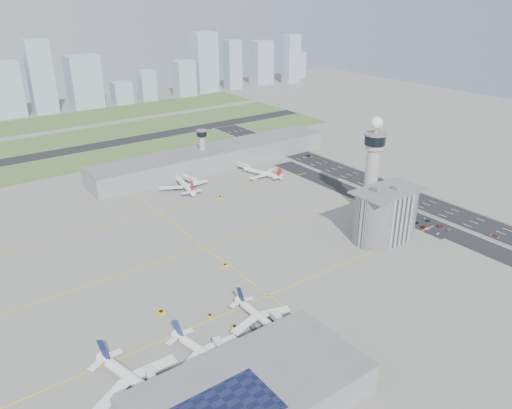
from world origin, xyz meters
TOP-DOWN VIEW (x-y plane):
  - ground at (0.00, 0.00)m, footprint 1000.00×1000.00m
  - grass_strip_0 at (-20.00, 225.00)m, footprint 480.00×50.00m
  - grass_strip_1 at (-20.00, 300.00)m, footprint 480.00×60.00m
  - grass_strip_2 at (-20.00, 380.00)m, footprint 480.00×70.00m
  - runway at (-20.00, 262.00)m, footprint 480.00×22.00m
  - highway at (115.00, 0.00)m, footprint 28.00×500.00m
  - barrier_left at (101.00, 0.00)m, footprint 0.60×500.00m
  - barrier_right at (129.00, 0.00)m, footprint 0.60×500.00m
  - landside_road at (90.00, -10.00)m, footprint 18.00×260.00m
  - parking_lot at (88.00, -22.00)m, footprint 20.00×44.00m
  - taxiway_line_h_0 at (-40.00, -30.00)m, footprint 260.00×0.60m
  - taxiway_line_h_1 at (-40.00, 30.00)m, footprint 260.00×0.60m
  - taxiway_line_h_2 at (-40.00, 90.00)m, footprint 260.00×0.60m
  - taxiway_line_v at (-40.00, 30.00)m, footprint 0.60×260.00m
  - control_tower at (72.00, 8.00)m, footprint 14.00×14.00m
  - secondary_tower at (30.00, 150.00)m, footprint 8.60×8.60m
  - admin_building at (51.99, -22.00)m, footprint 42.00×24.00m
  - terminal_pier at (40.00, 148.00)m, footprint 210.00×32.00m
  - near_terminal at (-88.07, -82.02)m, footprint 84.00×42.00m
  - airplane_near_a at (-116.65, -49.79)m, footprint 47.63×52.34m
  - airplane_near_b at (-87.89, -52.06)m, footprint 41.08×45.65m
  - airplane_near_c at (-56.04, -45.82)m, footprint 31.76×37.24m
  - airplane_far_a at (-5.05, 118.92)m, footprint 44.58×49.90m
  - airplane_far_b at (57.04, 104.51)m, footprint 40.00×43.60m
  - jet_bridge_near_0 at (-113.00, -61.00)m, footprint 5.39×14.31m
  - jet_bridge_near_1 at (-83.00, -61.00)m, footprint 5.39×14.31m
  - jet_bridge_near_2 at (-53.00, -61.00)m, footprint 5.39×14.31m
  - jet_bridge_far_0 at (2.00, 132.00)m, footprint 5.39×14.31m
  - jet_bridge_far_1 at (52.00, 132.00)m, footprint 5.39×14.31m
  - tug_0 at (-88.65, -12.87)m, footprint 3.76×2.87m
  - tug_1 at (-71.84, -27.96)m, footprint 3.35×3.17m
  - tug_2 at (-67.62, -41.64)m, footprint 4.02×4.24m
  - tug_3 at (-42.18, 5.29)m, footprint 3.18×2.41m
  - tug_4 at (5.99, 86.52)m, footprint 3.78×3.48m
  - tug_5 at (47.14, 101.66)m, footprint 3.71×3.25m
  - car_lot_0 at (82.32, -38.57)m, footprint 3.58×1.85m
  - car_lot_1 at (82.92, -30.59)m, footprint 3.76×1.67m
  - car_lot_2 at (83.32, -27.49)m, footprint 4.81×2.54m
  - car_lot_3 at (83.97, -20.98)m, footprint 4.55×2.42m
  - car_lot_4 at (82.88, -13.08)m, footprint 3.95×1.75m
  - car_lot_5 at (84.10, -6.31)m, footprint 4.05×1.76m
  - car_lot_6 at (92.64, -39.20)m, footprint 4.42×2.53m
  - car_lot_7 at (92.63, -32.64)m, footprint 4.65×2.28m
  - car_lot_8 at (92.82, -23.70)m, footprint 3.93×1.98m
  - car_lot_9 at (93.81, -21.02)m, footprint 4.16×1.98m
  - car_lot_10 at (91.89, -11.55)m, footprint 4.40×2.08m
  - car_lot_11 at (92.31, -3.39)m, footprint 4.00×1.97m
  - car_hw_0 at (108.09, -60.43)m, footprint 1.45×3.40m
  - car_hw_1 at (115.05, 40.05)m, footprint 1.23×3.31m
  - car_hw_2 at (120.81, 121.71)m, footprint 2.61×4.66m
  - car_hw_4 at (109.19, 178.77)m, footprint 2.00×3.95m
  - skyline_bldg_7 at (-59.44, 436.89)m, footprint 35.76×28.61m
  - skyline_bldg_8 at (-19.42, 431.56)m, footprint 26.33×21.06m
  - skyline_bldg_9 at (30.27, 432.32)m, footprint 36.96×29.57m
  - skyline_bldg_10 at (73.27, 423.68)m, footprint 23.01×18.41m
  - skyline_bldg_11 at (108.28, 423.34)m, footprint 20.22×16.18m
  - skyline_bldg_12 at (162.17, 421.29)m, footprint 26.14×20.92m
  - skyline_bldg_13 at (201.27, 433.27)m, footprint 32.26×25.81m
  - skyline_bldg_14 at (244.74, 426.38)m, footprint 21.59×17.28m
  - skyline_bldg_15 at (302.83, 435.54)m, footprint 30.25×24.20m
  - skyline_bldg_16 at (345.49, 415.96)m, footprint 23.04×18.43m
  - skyline_bldg_17 at (382.05, 443.29)m, footprint 22.64×18.11m

SIDE VIEW (x-z plane):
  - ground at x=0.00m, z-range 0.00..0.00m
  - taxiway_line_h_0 at x=-40.00m, z-range 0.00..0.01m
  - taxiway_line_h_1 at x=-40.00m, z-range 0.00..0.01m
  - taxiway_line_h_2 at x=-40.00m, z-range 0.00..0.01m
  - taxiway_line_v at x=-40.00m, z-range 0.00..0.01m
  - grass_strip_0 at x=-20.00m, z-range 0.00..0.08m
  - grass_strip_1 at x=-20.00m, z-range 0.00..0.08m
  - grass_strip_2 at x=-20.00m, z-range 0.00..0.08m
  - landside_road at x=90.00m, z-range 0.00..0.08m
  - highway at x=115.00m, z-range 0.00..0.10m
  - parking_lot at x=88.00m, z-range 0.00..0.10m
  - runway at x=-20.00m, z-range 0.01..0.11m
  - car_hw_1 at x=115.05m, z-range 0.00..1.08m
  - car_lot_11 at x=92.31m, z-range 0.00..1.12m
  - car_hw_0 at x=108.09m, z-range 0.00..1.15m
  - car_lot_6 at x=92.64m, z-range 0.00..1.16m
  - car_lot_0 at x=82.32m, z-range 0.00..1.17m
  - barrier_left at x=101.00m, z-range 0.00..1.20m
  - barrier_right at x=129.00m, z-range 0.00..1.20m
  - car_lot_1 at x=82.92m, z-range 0.00..1.20m
  - car_lot_10 at x=91.89m, z-range 0.00..1.22m
  - car_hw_2 at x=120.81m, z-range 0.00..1.23m
  - car_lot_3 at x=83.97m, z-range 0.00..1.25m
  - car_lot_8 at x=92.82m, z-range 0.00..1.28m
  - car_lot_2 at x=83.32m, z-range 0.00..1.29m
  - car_hw_4 at x=109.19m, z-range 0.00..1.29m
  - car_lot_5 at x=84.10m, z-range 0.00..1.30m
  - car_lot_7 at x=92.63m, z-range 0.00..1.30m
  - car_lot_9 at x=93.81m, z-range 0.00..1.32m
  - car_lot_4 at x=82.88m, z-range 0.00..1.32m
  - tug_1 at x=-71.84m, z-range 0.00..1.60m
  - tug_3 at x=-42.18m, z-range 0.00..1.69m
  - tug_5 at x=47.14m, z-range 0.00..1.80m
  - tug_4 at x=5.99m, z-range 0.00..1.81m
  - tug_0 at x=-88.65m, z-range 0.00..2.00m
  - tug_2 at x=-67.62m, z-range 0.00..2.03m
  - jet_bridge_near_0 at x=-113.00m, z-range 0.00..5.70m
  - jet_bridge_near_1 at x=-83.00m, z-range 0.00..5.70m
  - jet_bridge_near_2 at x=-53.00m, z-range 0.00..5.70m
  - jet_bridge_far_0 at x=2.00m, z-range 0.00..5.70m
  - jet_bridge_far_1 at x=52.00m, z-range 0.00..5.70m
  - airplane_far_b at x=57.04m, z-range 0.00..10.13m
  - airplane_near_c at x=-56.04m, z-range 0.00..10.34m
  - airplane_near_b at x=-87.89m, z-range 0.00..11.06m
  - airplane_far_a at x=-5.05m, z-range 0.00..12.31m
  - airplane_near_a at x=-116.65m, z-range 0.00..12.37m
  - near_terminal at x=-88.07m, z-range -0.07..12.93m
  - terminal_pier at x=40.00m, z-range 0.00..15.80m
  - skyline_bldg_10 at x=73.27m, z-range 0.00..27.75m
  - admin_building at x=51.99m, z-range -1.45..32.05m
  - secondary_tower at x=30.00m, z-range 2.85..34.75m
  - skyline_bldg_11 at x=108.28m, z-range 0.00..38.97m
  - skyline_bldg_17 at x=382.05m, z-range 0.00..41.06m
  - skyline_bldg_12 at x=162.17m, z-range 0.00..46.89m
  - skyline_bldg_7 at x=-59.44m, z-range 0.00..61.22m
  - skyline_bldg_9 at x=30.27m, z-range 0.00..62.11m
  - skyline_bldg_15 at x=302.83m, z-range 0.00..63.40m
  - skyline_bldg_14 at x=244.74m, z-range 0.00..68.75m
  - control_tower at x=72.00m, z-range 2.79..67.29m
  - skyline_bldg_16 at x=345.49m, z-range 0.00..71.56m
  - skyline_bldg_13 at x=201.27m, z-range 0.00..81.20m
  - skyline_bldg_8 at x=-19.42m, z-range 0.00..83.39m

